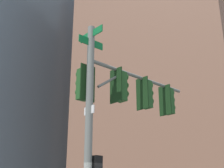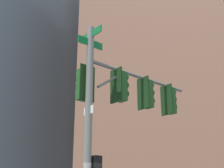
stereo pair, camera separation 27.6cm
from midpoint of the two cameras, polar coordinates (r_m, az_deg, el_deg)
The scene contains 3 objects.
signal_pole_assembly at distance 10.09m, azimuth 2.23°, elevation -3.42°, with size 4.79×2.09×6.77m.
building_brick_nearside at distance 40.32m, azimuth 12.97°, elevation 8.06°, with size 23.69×14.47×40.23m, color #845B47.
building_brick_farside at distance 67.17m, azimuth 3.66°, elevation 0.07°, with size 21.47×14.02×48.74m, color brown.
Camera 2 is at (6.78, 5.33, 1.67)m, focal length 49.66 mm.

